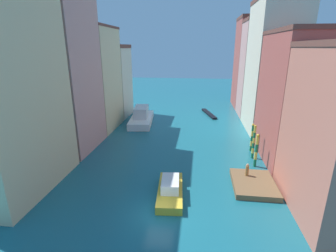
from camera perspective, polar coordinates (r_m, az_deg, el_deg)
The scene contains 17 objects.
ground_plane at distance 44.98m, azimuth 2.90°, elevation -0.56°, with size 154.00×154.00×0.00m, color #196070.
building_left_0 at distance 27.98m, azimuth -33.52°, elevation 6.94°, with size 6.99×12.01×20.42m.
building_left_1 at distance 36.94m, azimuth -22.65°, elevation 11.09°, with size 6.99×9.50×21.30m.
building_left_2 at distance 45.62m, azimuth -16.53°, elevation 10.25°, with size 6.99×9.54×17.44m.
building_left_3 at distance 53.70m, azimuth -12.78°, elevation 9.99°, with size 6.99×7.34×14.56m.
building_right_1 at distance 34.65m, azimuth 27.37°, elevation 5.74°, with size 6.99×11.91×16.08m.
building_right_2 at distance 45.80m, azimuth 22.83°, elevation 12.30°, with size 6.99×11.75×21.64m.
building_right_3 at distance 55.56m, azimuth 20.04°, elevation 12.16°, with size 6.99×7.76×19.44m.
building_right_4 at distance 64.11m, azimuth 18.44°, elevation 13.50°, with size 6.99×9.75×20.73m.
waterfront_dock at distance 28.31m, azimuth 19.03°, elevation -12.44°, with size 4.32×5.57×0.58m.
person_on_dock at distance 28.83m, azimuth 17.69°, elevation -9.61°, with size 0.36×0.36×1.42m.
mooring_pole_0 at distance 31.94m, azimuth 19.60°, elevation -5.23°, with size 0.38×0.38×4.22m.
mooring_pole_1 at distance 34.15m, azimuth 19.07°, elevation -3.37°, with size 0.35×0.35×4.59m.
mooring_pole_2 at distance 36.59m, azimuth 18.70°, elevation -2.42°, with size 0.34×0.34×4.02m.
vaporetto_white at distance 48.14m, azimuth -6.12°, elevation 2.00°, with size 4.97×10.66×3.23m.
gondola_black at distance 54.85m, azimuth 9.37°, elevation 2.80°, with size 3.13×8.10×0.42m.
motorboat_0 at distance 25.28m, azimuth 0.51°, elevation -14.34°, with size 2.87×6.59×1.75m.
Camera 1 is at (3.08, -18.13, 14.01)m, focal length 26.57 mm.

